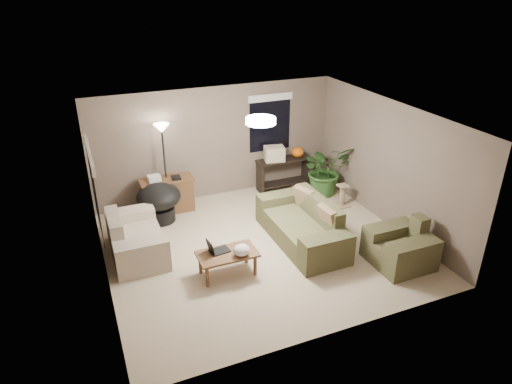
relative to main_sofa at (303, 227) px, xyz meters
name	(u,v)px	position (x,y,z in m)	size (l,w,h in m)	color
room_shell	(260,186)	(-0.84, 0.11, 0.96)	(5.50, 5.50, 5.50)	tan
main_sofa	(303,227)	(0.00, 0.00, 0.00)	(0.95, 2.20, 0.85)	brown
throw_pillows	(316,208)	(0.26, 0.00, 0.36)	(0.37, 1.38, 0.47)	#8C7251
loveseat	(135,240)	(-3.02, 0.76, 0.00)	(0.90, 1.60, 0.85)	beige
armchair	(400,248)	(1.22, -1.31, 0.00)	(0.95, 1.00, 0.85)	brown
coffee_table	(227,256)	(-1.69, -0.47, 0.06)	(1.00, 0.55, 0.42)	brown
laptop	(216,249)	(-1.85, -0.37, 0.19)	(0.38, 0.27, 0.24)	black
plastic_bag	(242,250)	(-1.49, -0.62, 0.22)	(0.27, 0.25, 0.19)	white
desk	(168,195)	(-2.09, 2.20, 0.08)	(1.10, 0.50, 0.75)	brown
desk_papers	(159,178)	(-2.25, 2.19, 0.51)	(0.68, 0.28, 0.12)	silver
console_table	(284,171)	(0.69, 2.29, 0.14)	(1.30, 0.40, 0.75)	black
pumpkin	(298,152)	(1.04, 2.29, 0.57)	(0.29, 0.29, 0.24)	orange
cardboard_box	(274,154)	(0.44, 2.29, 0.62)	(0.44, 0.33, 0.33)	beige
papasan_chair	(159,200)	(-2.34, 1.84, 0.17)	(0.91, 0.91, 0.80)	black
floor_lamp	(162,139)	(-2.07, 2.31, 1.30)	(0.32, 0.32, 1.91)	black
ceiling_fixture	(261,121)	(-0.84, 0.11, 2.15)	(0.50, 0.50, 0.10)	white
houseplant	(325,175)	(1.45, 1.67, 0.17)	(1.08, 1.20, 0.93)	#2D5923
cat_scratching_post	(342,197)	(1.48, 0.97, -0.08)	(0.32, 0.32, 0.50)	tan
window_left	(92,176)	(-3.57, 0.41, 1.49)	(0.05, 1.56, 1.33)	black
window_back	(270,113)	(0.46, 2.59, 1.49)	(1.06, 0.05, 1.33)	black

